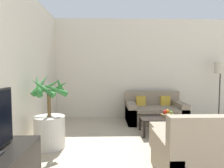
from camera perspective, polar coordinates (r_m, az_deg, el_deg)
wall_back at (r=5.89m, az=19.43°, el=4.13°), size 8.56×0.06×2.70m
potted_palm at (r=3.61m, az=-17.39°, el=-10.69°), size 0.63×0.69×1.28m
sofa_loveseat at (r=5.22m, az=12.07°, el=-7.79°), size 1.44×0.87×0.75m
floor_lamp at (r=5.87m, az=28.55°, el=3.16°), size 0.30×0.30×1.52m
coffee_table at (r=4.31m, az=13.97°, el=-9.70°), size 0.91×0.60×0.35m
fruit_bowl at (r=4.38m, az=15.45°, el=-8.54°), size 0.26×0.26×0.05m
apple_red at (r=4.36m, az=14.83°, el=-7.68°), size 0.08×0.08×0.08m
apple_green at (r=4.37m, az=16.56°, el=-7.77°), size 0.07×0.07×0.07m
orange_fruit at (r=4.45m, az=15.56°, el=-7.46°), size 0.08×0.08×0.08m
armchair at (r=2.76m, az=22.61°, el=-18.75°), size 0.86×0.84×0.85m
ottoman at (r=3.51m, az=15.89°, el=-14.67°), size 0.52×0.55×0.41m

